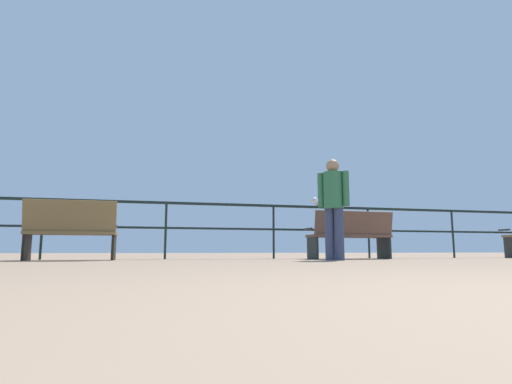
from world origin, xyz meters
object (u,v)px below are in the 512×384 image
(bench_near_right, at_px, (351,233))
(seagull_on_rail, at_px, (319,202))
(person_at_railing, at_px, (334,202))
(bench_near_left, at_px, (71,228))

(bench_near_right, height_order, seagull_on_rail, seagull_on_rail)
(person_at_railing, distance_m, seagull_on_rail, 1.83)
(bench_near_right, distance_m, seagull_on_rail, 1.09)
(bench_near_left, bearing_deg, bench_near_right, -0.04)
(bench_near_left, distance_m, seagull_on_rail, 4.78)
(bench_near_left, xyz_separation_m, bench_near_right, (4.99, -0.00, -0.03))
(person_at_railing, bearing_deg, seagull_on_rail, 74.36)
(bench_near_left, distance_m, person_at_railing, 4.31)
(seagull_on_rail, bearing_deg, person_at_railing, -105.64)
(bench_near_right, relative_size, seagull_on_rail, 4.81)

